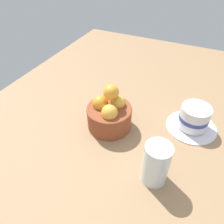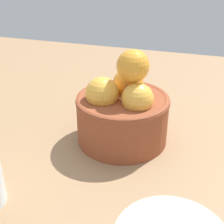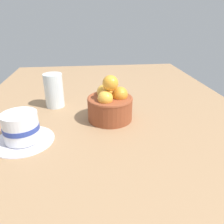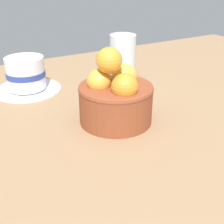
% 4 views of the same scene
% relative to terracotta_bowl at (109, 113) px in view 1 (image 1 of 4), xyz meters
% --- Properties ---
extents(ground_plane, '(1.42, 0.89, 0.04)m').
position_rel_terracotta_bowl_xyz_m(ground_plane, '(-0.00, -0.00, -0.07)').
color(ground_plane, '#997551').
extents(terracotta_bowl, '(0.13, 0.13, 0.14)m').
position_rel_terracotta_bowl_xyz_m(terracotta_bowl, '(0.00, 0.00, 0.00)').
color(terracotta_bowl, brown).
rests_on(terracotta_bowl, ground_plane).
extents(coffee_cup, '(0.15, 0.15, 0.08)m').
position_rel_terracotta_bowl_xyz_m(coffee_cup, '(0.10, -0.23, -0.01)').
color(coffee_cup, white).
rests_on(coffee_cup, ground_plane).
extents(water_glass, '(0.06, 0.06, 0.11)m').
position_rel_terracotta_bowl_xyz_m(water_glass, '(-0.12, -0.17, 0.01)').
color(water_glass, silver).
rests_on(water_glass, ground_plane).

